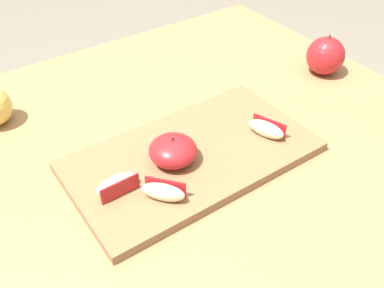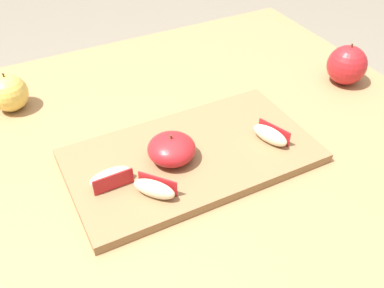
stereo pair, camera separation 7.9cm
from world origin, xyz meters
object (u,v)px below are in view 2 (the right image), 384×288
Objects in this scene: cutting_board at (192,156)px; apple_wedge_middle at (155,189)px; apple_half_skin_up at (172,149)px; apple_wedge_right at (111,177)px; apple_wedge_front at (270,135)px; whole_apple_crimson at (347,65)px; whole_apple_golden at (9,93)px.

apple_wedge_middle is at bearing -146.65° from cutting_board.
apple_half_skin_up is 0.10m from apple_wedge_middle.
apple_wedge_right is 1.03× the size of apple_wedge_middle.
apple_half_skin_up reaches higher than apple_wedge_front.
apple_wedge_middle is 0.73× the size of whole_apple_crimson.
apple_wedge_right is at bearing 174.43° from apple_wedge_front.
whole_apple_golden is (-0.41, 0.37, 0.01)m from apple_wedge_front.
apple_wedge_right is at bearing -72.20° from whole_apple_golden.
whole_apple_crimson is at bearing 10.31° from cutting_board.
whole_apple_golden is (-0.16, 0.40, 0.01)m from apple_wedge_middle.
cutting_board is at bearing 33.35° from apple_wedge_middle.
apple_wedge_right is (-0.31, 0.03, 0.00)m from apple_wedge_front.
whole_apple_crimson reaches higher than apple_wedge_middle.
apple_wedge_right is at bearing -174.46° from apple_half_skin_up.
cutting_board is 5.87× the size of apple_wedge_front.
cutting_board is 0.15m from apple_wedge_front.
apple_wedge_front and apple_wedge_middle have the same top height.
apple_half_skin_up is at bearing 167.52° from apple_wedge_front.
apple_wedge_front is 0.55m from whole_apple_golden.
whole_apple_crimson is (0.49, 0.08, 0.00)m from apple_half_skin_up.
apple_half_skin_up is 0.49m from whole_apple_crimson.
apple_wedge_front is 0.89× the size of whole_apple_golden.
apple_wedge_middle is (-0.06, -0.07, -0.01)m from apple_half_skin_up.
apple_wedge_middle is (-0.25, -0.03, 0.00)m from apple_wedge_front.
apple_wedge_right is 0.08m from apple_wedge_middle.
apple_wedge_front is 0.25m from apple_wedge_middle.
apple_wedge_right is at bearing 133.18° from apple_wedge_middle.
whole_apple_crimson reaches higher than apple_wedge_front.
apple_half_skin_up is 1.12× the size of apple_wedge_front.
apple_wedge_front is at bearing -12.48° from apple_half_skin_up.
apple_half_skin_up is 1.21× the size of apple_wedge_middle.
apple_wedge_right reaches higher than cutting_board.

